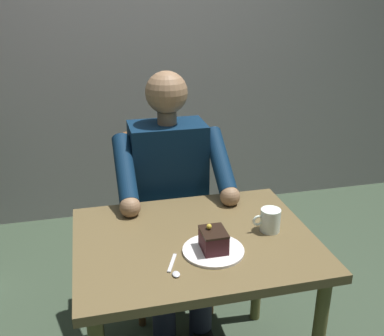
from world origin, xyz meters
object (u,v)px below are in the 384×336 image
at_px(dining_table, 195,259).
at_px(chair, 166,210).
at_px(cake_slice, 213,240).
at_px(coffee_cup, 270,220).
at_px(seated_person, 172,198).
at_px(dessert_spoon, 174,269).

xyz_separation_m(dining_table, chair, (0.00, -0.64, -0.10)).
xyz_separation_m(cake_slice, coffee_cup, (-0.26, -0.09, -0.00)).
distance_m(chair, seated_person, 0.23).
relative_size(dining_table, cake_slice, 8.44).
relative_size(seated_person, cake_slice, 11.57).
distance_m(seated_person, coffee_cup, 0.57).
distance_m(chair, cake_slice, 0.79).
height_order(dining_table, seated_person, seated_person).
relative_size(cake_slice, coffee_cup, 0.95).
xyz_separation_m(dining_table, cake_slice, (-0.04, 0.11, 0.15)).
relative_size(dining_table, dessert_spoon, 6.49).
bearing_deg(dining_table, chair, -90.00).
height_order(dining_table, cake_slice, cake_slice).
bearing_deg(dessert_spoon, seated_person, -100.38).
relative_size(chair, cake_slice, 8.41).
bearing_deg(dining_table, dessert_spoon, 57.43).
height_order(chair, cake_slice, chair).
relative_size(dining_table, chair, 1.00).
bearing_deg(seated_person, cake_slice, 94.14).
xyz_separation_m(chair, coffee_cup, (-0.30, 0.65, 0.25)).
height_order(coffee_cup, dessert_spoon, coffee_cup).
height_order(dining_table, dessert_spoon, dessert_spoon).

